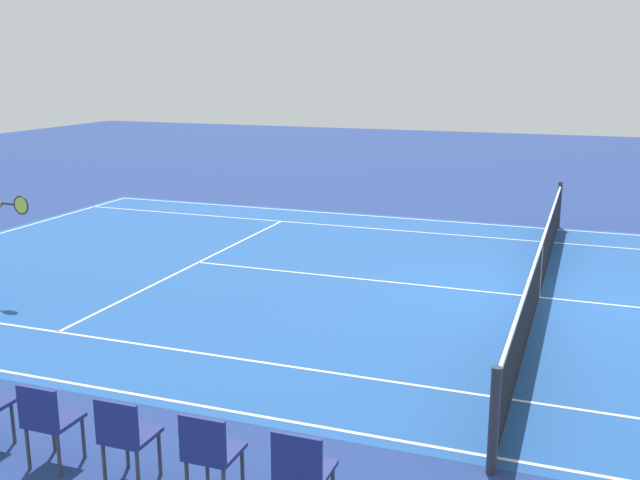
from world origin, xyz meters
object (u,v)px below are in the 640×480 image
at_px(spectator_chair_1, 210,450).
at_px(spectator_chair_3, 48,418).
at_px(spectator_chair_0, 302,468).
at_px(spectator_chair_2, 125,433).
at_px(tennis_net, 540,269).

height_order(spectator_chair_1, spectator_chair_3, same).
xyz_separation_m(spectator_chair_0, spectator_chair_2, (1.73, 0.00, 0.00)).
relative_size(tennis_net, spectator_chair_0, 13.30).
bearing_deg(spectator_chair_1, spectator_chair_0, 180.00).
bearing_deg(spectator_chair_3, spectator_chair_1, 180.00).
xyz_separation_m(tennis_net, spectator_chair_2, (3.12, 7.16, 0.03)).
xyz_separation_m(spectator_chair_1, spectator_chair_3, (1.73, 0.00, 0.00)).
bearing_deg(spectator_chair_0, spectator_chair_1, 0.00).
distance_m(tennis_net, spectator_chair_1, 7.51).
distance_m(spectator_chair_1, spectator_chair_2, 0.87).
distance_m(spectator_chair_0, spectator_chair_3, 2.60).
relative_size(spectator_chair_1, spectator_chair_2, 1.00).
relative_size(tennis_net, spectator_chair_3, 13.30).
height_order(spectator_chair_1, spectator_chair_2, same).
relative_size(tennis_net, spectator_chair_1, 13.30).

